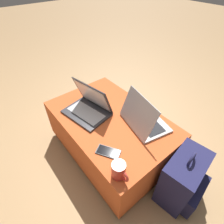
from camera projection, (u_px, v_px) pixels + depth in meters
name	position (u px, v px, depth m)	size (l,w,h in m)	color
ground_plane	(110.00, 149.00, 1.60)	(14.00, 14.00, 0.00)	tan
ottoman	(110.00, 134.00, 1.47)	(0.99, 0.65, 0.40)	maroon
laptop_near	(89.00, 107.00, 1.34)	(0.38, 0.31, 0.25)	#333338
laptop_far	(143.00, 119.00, 1.24)	(0.37, 0.31, 0.25)	#B7B7BC
cell_phone	(108.00, 152.00, 1.09)	(0.17, 0.14, 0.01)	black
backpack	(183.00, 180.00, 1.18)	(0.29, 0.36, 0.48)	#23234C
coffee_mug	(119.00, 171.00, 0.94)	(0.12, 0.08, 0.10)	red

